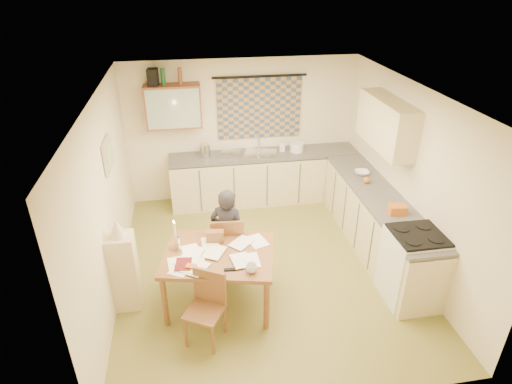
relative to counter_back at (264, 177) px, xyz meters
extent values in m
cube|color=olive|center=(-0.34, -1.95, -0.46)|extent=(4.00, 4.50, 0.02)
cube|color=white|center=(-0.34, -1.95, 2.06)|extent=(4.00, 4.50, 0.02)
cube|color=#F4E8C3|center=(-0.34, 0.31, 0.80)|extent=(4.00, 0.02, 2.50)
cube|color=#F4E8C3|center=(-0.34, -4.21, 0.80)|extent=(4.00, 0.02, 2.50)
cube|color=#F4E8C3|center=(-2.35, -1.95, 0.80)|extent=(0.02, 4.50, 2.50)
cube|color=#F4E8C3|center=(1.67, -1.95, 0.80)|extent=(0.02, 4.50, 2.50)
cube|color=#334B6A|center=(-0.04, 0.27, 1.20)|extent=(1.45, 0.03, 1.05)
cylinder|color=black|center=(-0.04, 0.25, 1.75)|extent=(1.60, 0.04, 0.04)
cube|color=brown|center=(-1.49, 0.13, 1.35)|extent=(0.90, 0.34, 0.70)
cube|color=#99B2A5|center=(-1.49, -0.04, 1.35)|extent=(0.84, 0.02, 0.64)
cube|color=#D2C18A|center=(1.49, -1.40, 1.40)|extent=(0.34, 1.30, 0.70)
cube|color=beige|center=(-2.31, -1.55, 1.25)|extent=(0.04, 0.50, 0.40)
cube|color=beige|center=(-2.29, -1.55, 1.25)|extent=(0.01, 0.42, 0.32)
cube|color=#D2C18A|center=(0.00, 0.00, -0.02)|extent=(3.30, 0.60, 0.86)
cube|color=#4C4A48|center=(0.00, 0.00, 0.45)|extent=(3.30, 0.62, 0.04)
cube|color=#D2C18A|center=(1.36, -1.80, -0.02)|extent=(0.60, 2.95, 0.86)
cube|color=#4C4A48|center=(1.36, -1.80, 0.45)|extent=(0.62, 2.95, 0.04)
cube|color=white|center=(1.36, -2.88, 0.02)|extent=(0.63, 0.63, 0.94)
cube|color=black|center=(1.36, -2.88, 0.50)|extent=(0.60, 0.60, 0.03)
cube|color=silver|center=(-0.06, 0.00, 0.43)|extent=(0.64, 0.57, 0.10)
cylinder|color=silver|center=(-0.07, 0.18, 0.61)|extent=(0.03, 0.03, 0.28)
cube|color=silver|center=(-0.59, 0.00, 0.50)|extent=(0.43, 0.39, 0.06)
cylinder|color=silver|center=(-1.03, 0.00, 0.59)|extent=(0.22, 0.22, 0.24)
cylinder|color=white|center=(0.58, 0.00, 0.55)|extent=(0.29, 0.29, 0.16)
imported|color=white|center=(0.33, 0.05, 0.57)|extent=(0.10, 0.10, 0.20)
imported|color=white|center=(1.36, -1.08, 0.50)|extent=(0.30, 0.30, 0.06)
cube|color=#C76418|center=(1.36, -2.30, 0.53)|extent=(0.24, 0.19, 0.12)
sphere|color=#C76418|center=(1.31, -1.39, 0.52)|extent=(0.10, 0.10, 0.10)
cube|color=black|center=(-1.76, 0.13, 1.83)|extent=(0.18, 0.21, 0.26)
cylinder|color=#195926|center=(-1.61, 0.13, 1.83)|extent=(0.07, 0.07, 0.26)
cylinder|color=brown|center=(-1.34, 0.13, 1.83)|extent=(0.08, 0.08, 0.26)
cube|color=brown|center=(-1.03, -2.56, 0.27)|extent=(1.50, 1.26, 0.05)
cube|color=brown|center=(-0.87, -2.00, 0.01)|extent=(0.47, 0.47, 0.04)
cube|color=brown|center=(-0.89, -2.20, 0.27)|extent=(0.43, 0.08, 0.47)
cube|color=brown|center=(-1.26, -3.18, -0.03)|extent=(0.53, 0.53, 0.04)
cube|color=brown|center=(-1.18, -3.02, 0.20)|extent=(0.36, 0.22, 0.43)
imported|color=black|center=(-0.87, -2.04, 0.21)|extent=(0.73, 0.69, 1.33)
cube|color=#D2C18A|center=(-2.18, -2.44, 0.07)|extent=(0.32, 0.30, 1.04)
cone|color=beige|center=(-2.18, -2.44, 0.70)|extent=(0.20, 0.20, 0.22)
cube|color=brown|center=(-1.05, -2.32, 0.38)|extent=(0.23, 0.13, 0.16)
imported|color=white|center=(-0.70, -2.98, 0.35)|extent=(0.17, 0.17, 0.10)
imported|color=maroon|center=(-1.55, -2.72, 0.31)|extent=(0.25, 0.30, 0.02)
imported|color=#C76418|center=(-1.45, -2.55, 0.31)|extent=(0.41, 0.42, 0.02)
cube|color=#C76418|center=(-1.37, -2.81, 0.32)|extent=(0.14, 0.12, 0.04)
cube|color=black|center=(-0.94, -2.91, 0.31)|extent=(0.13, 0.05, 0.02)
cylinder|color=silver|center=(-1.51, -2.40, 0.39)|extent=(0.08, 0.08, 0.18)
cylinder|color=white|center=(-1.53, -2.43, 0.59)|extent=(0.03, 0.03, 0.22)
sphere|color=#FFCC66|center=(-1.54, -2.42, 0.71)|extent=(0.02, 0.02, 0.02)
cube|color=white|center=(-1.36, -2.48, 0.30)|extent=(0.27, 0.33, 0.00)
cube|color=white|center=(-1.31, -2.58, 0.30)|extent=(0.29, 0.35, 0.00)
cube|color=white|center=(-0.53, -2.40, 0.30)|extent=(0.29, 0.35, 0.00)
cube|color=white|center=(-1.48, -2.79, 0.30)|extent=(0.33, 0.36, 0.00)
cube|color=white|center=(-1.37, -2.75, 0.31)|extent=(0.34, 0.36, 0.00)
cube|color=white|center=(-0.68, -2.78, 0.31)|extent=(0.22, 0.30, 0.00)
cube|color=white|center=(-1.53, -2.72, 0.31)|extent=(0.24, 0.32, 0.00)
cube|color=white|center=(-1.12, -2.37, 0.31)|extent=(0.22, 0.31, 0.00)
cube|color=white|center=(-1.31, -2.83, 0.31)|extent=(0.34, 0.36, 0.00)
cube|color=white|center=(-0.73, -2.41, 0.31)|extent=(0.36, 0.36, 0.00)
cube|color=white|center=(-1.35, -2.77, 0.31)|extent=(0.29, 0.35, 0.00)
cube|color=white|center=(-1.08, -2.56, 0.32)|extent=(0.33, 0.36, 0.00)
cube|color=white|center=(-1.41, -2.66, 0.32)|extent=(0.35, 0.36, 0.00)
cube|color=white|center=(-1.34, -2.54, 0.32)|extent=(0.33, 0.36, 0.00)
cube|color=white|center=(-0.79, -2.78, 0.32)|extent=(0.25, 0.33, 0.00)
camera|label=1|loc=(-1.28, -6.80, 3.37)|focal=30.00mm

